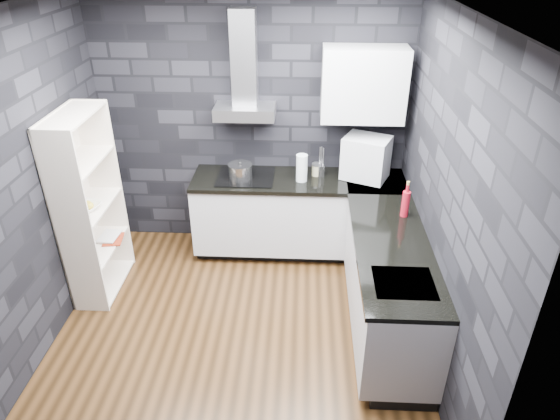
# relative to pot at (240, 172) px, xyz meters

# --- Properties ---
(ground) EXTENTS (3.20, 3.20, 0.00)m
(ground) POSITION_rel_pot_xyz_m (0.10, -1.25, -0.98)
(ground) COLOR #422813
(ceiling) EXTENTS (3.20, 3.20, 0.00)m
(ceiling) POSITION_rel_pot_xyz_m (0.10, -1.25, 1.72)
(ceiling) COLOR silver
(wall_back) EXTENTS (3.20, 0.05, 2.70)m
(wall_back) POSITION_rel_pot_xyz_m (0.10, 0.37, 0.37)
(wall_back) COLOR black
(wall_back) RESTS_ON ground
(wall_front) EXTENTS (3.20, 0.05, 2.70)m
(wall_front) POSITION_rel_pot_xyz_m (0.10, -2.88, 0.37)
(wall_front) COLOR black
(wall_front) RESTS_ON ground
(wall_left) EXTENTS (0.05, 3.20, 2.70)m
(wall_left) POSITION_rel_pot_xyz_m (-1.53, -1.25, 0.37)
(wall_left) COLOR black
(wall_left) RESTS_ON ground
(wall_right) EXTENTS (0.05, 3.20, 2.70)m
(wall_right) POSITION_rel_pot_xyz_m (1.72, -1.25, 0.37)
(wall_right) COLOR black
(wall_right) RESTS_ON ground
(toekick_back) EXTENTS (2.18, 0.50, 0.10)m
(toekick_back) POSITION_rel_pot_xyz_m (0.60, 0.09, -0.93)
(toekick_back) COLOR black
(toekick_back) RESTS_ON ground
(toekick_right) EXTENTS (0.50, 1.78, 0.10)m
(toekick_right) POSITION_rel_pot_xyz_m (1.44, -1.15, -0.93)
(toekick_right) COLOR black
(toekick_right) RESTS_ON ground
(counter_back_cab) EXTENTS (2.20, 0.60, 0.76)m
(counter_back_cab) POSITION_rel_pot_xyz_m (0.60, 0.05, -0.50)
(counter_back_cab) COLOR silver
(counter_back_cab) RESTS_ON ground
(counter_right_cab) EXTENTS (0.60, 1.80, 0.76)m
(counter_right_cab) POSITION_rel_pot_xyz_m (1.40, -1.15, -0.50)
(counter_right_cab) COLOR silver
(counter_right_cab) RESTS_ON ground
(counter_back_top) EXTENTS (2.20, 0.62, 0.04)m
(counter_back_top) POSITION_rel_pot_xyz_m (0.60, 0.04, -0.10)
(counter_back_top) COLOR black
(counter_back_top) RESTS_ON counter_back_cab
(counter_right_top) EXTENTS (0.62, 1.80, 0.04)m
(counter_right_top) POSITION_rel_pot_xyz_m (1.39, -1.15, -0.10)
(counter_right_top) COLOR black
(counter_right_top) RESTS_ON counter_right_cab
(counter_corner_top) EXTENTS (0.62, 0.62, 0.04)m
(counter_corner_top) POSITION_rel_pot_xyz_m (1.40, 0.05, -0.10)
(counter_corner_top) COLOR black
(counter_corner_top) RESTS_ON counter_right_cab
(hood_body) EXTENTS (0.60, 0.34, 0.12)m
(hood_body) POSITION_rel_pot_xyz_m (0.05, 0.18, 0.58)
(hood_body) COLOR #A6A6AA
(hood_body) RESTS_ON wall_back
(hood_chimney) EXTENTS (0.24, 0.20, 0.90)m
(hood_chimney) POSITION_rel_pot_xyz_m (0.05, 0.25, 1.09)
(hood_chimney) COLOR #A6A6AA
(hood_chimney) RESTS_ON hood_body
(upper_cabinet) EXTENTS (0.80, 0.35, 0.70)m
(upper_cabinet) POSITION_rel_pot_xyz_m (1.20, 0.17, 0.87)
(upper_cabinet) COLOR silver
(upper_cabinet) RESTS_ON wall_back
(cooktop) EXTENTS (0.58, 0.50, 0.01)m
(cooktop) POSITION_rel_pot_xyz_m (0.05, 0.05, -0.08)
(cooktop) COLOR black
(cooktop) RESTS_ON counter_back_top
(sink_rim) EXTENTS (0.44, 0.40, 0.01)m
(sink_rim) POSITION_rel_pot_xyz_m (1.40, -1.65, -0.09)
(sink_rim) COLOR #A6A6AA
(sink_rim) RESTS_ON counter_right_top
(pot) EXTENTS (0.26, 0.26, 0.14)m
(pot) POSITION_rel_pot_xyz_m (0.00, 0.00, 0.00)
(pot) COLOR #B6B6BB
(pot) RESTS_ON cooktop
(glass_vase) EXTENTS (0.13, 0.13, 0.28)m
(glass_vase) POSITION_rel_pot_xyz_m (0.63, -0.00, 0.06)
(glass_vase) COLOR white
(glass_vase) RESTS_ON counter_back_top
(storage_jar) EXTENTS (0.11, 0.11, 0.12)m
(storage_jar) POSITION_rel_pot_xyz_m (0.78, 0.13, -0.02)
(storage_jar) COLOR tan
(storage_jar) RESTS_ON counter_back_top
(utensil_crock) EXTENTS (0.12, 0.12, 0.12)m
(utensil_crock) POSITION_rel_pot_xyz_m (0.82, 0.13, -0.02)
(utensil_crock) COLOR #B6B6BB
(utensil_crock) RESTS_ON counter_back_top
(appliance_garage) EXTENTS (0.54, 0.49, 0.44)m
(appliance_garage) POSITION_rel_pot_xyz_m (1.27, 0.10, 0.14)
(appliance_garage) COLOR silver
(appliance_garage) RESTS_ON counter_back_top
(red_bottle) EXTENTS (0.09, 0.09, 0.24)m
(red_bottle) POSITION_rel_pot_xyz_m (1.55, -0.67, 0.04)
(red_bottle) COLOR maroon
(red_bottle) RESTS_ON counter_right_top
(bookshelf) EXTENTS (0.35, 0.80, 1.80)m
(bookshelf) POSITION_rel_pot_xyz_m (-1.32, -0.66, -0.08)
(bookshelf) COLOR beige
(bookshelf) RESTS_ON ground
(fruit_bowl) EXTENTS (0.30, 0.30, 0.06)m
(fruit_bowl) POSITION_rel_pot_xyz_m (-1.32, -0.72, -0.04)
(fruit_bowl) COLOR white
(fruit_bowl) RESTS_ON bookshelf
(book_red) EXTENTS (0.18, 0.05, 0.24)m
(book_red) POSITION_rel_pot_xyz_m (-1.31, -0.55, -0.41)
(book_red) COLOR maroon
(book_red) RESTS_ON bookshelf
(book_second) EXTENTS (0.18, 0.03, 0.24)m
(book_second) POSITION_rel_pot_xyz_m (-1.36, -0.50, -0.39)
(book_second) COLOR #B2B2B2
(book_second) RESTS_ON bookshelf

